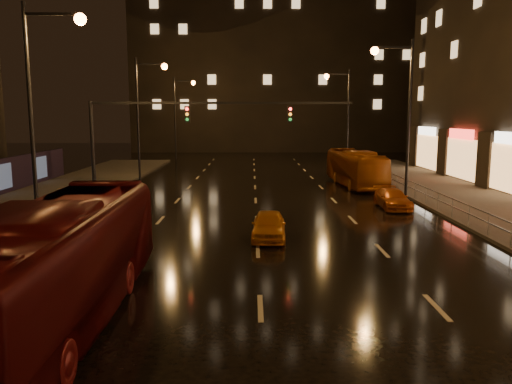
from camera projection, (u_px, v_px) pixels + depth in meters
ground at (256, 206)px, 29.88m from camera, size 140.00×140.00×0.00m
building_distant at (279, 35)px, 78.58m from camera, size 44.00×16.00×36.00m
traffic_signal at (169, 127)px, 29.12m from camera, size 15.31×0.32×6.20m
railing_right at (438, 197)px, 27.85m from camera, size 0.05×56.00×1.00m
bus_red at (56, 264)px, 12.71m from camera, size 2.88×11.69×3.25m
bus_curb at (355, 168)px, 38.39m from camera, size 2.97×9.98×2.74m
taxi_near at (269, 225)px, 21.89m from camera, size 1.62×3.66×1.23m
taxi_far at (392, 199)px, 29.18m from camera, size 1.60×3.87×1.12m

